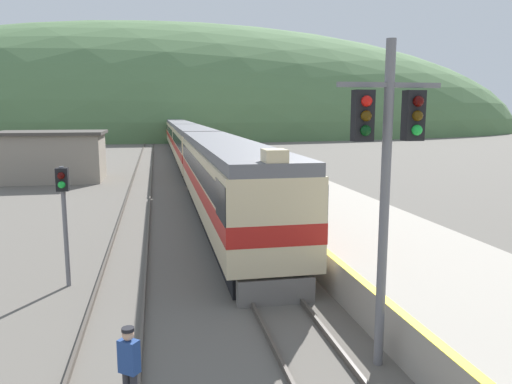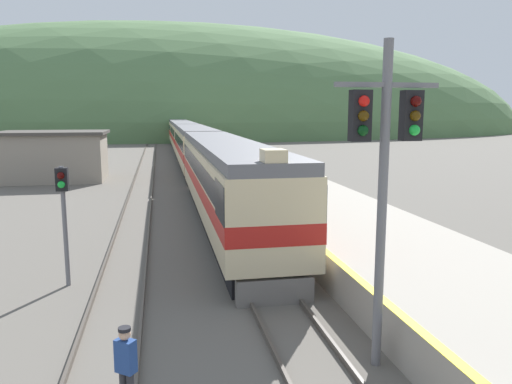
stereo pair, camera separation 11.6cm
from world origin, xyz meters
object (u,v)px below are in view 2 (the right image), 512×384
object	(u,v)px
express_train_lead_car	(226,179)
carriage_fifth	(174,127)
signal_mast_main	(384,159)
signal_post_siding	(63,201)
carriage_third	(183,136)
carriage_fourth	(178,130)
carriage_second	(194,147)
track_worker	(126,365)

from	to	relation	value
express_train_lead_car	carriage_fifth	bearing A→B (deg)	90.00
signal_mast_main	signal_post_siding	distance (m)	10.08
carriage_third	carriage_fourth	size ratio (longest dim) A/B	1.00
carriage_second	carriage_third	world-z (taller)	same
carriage_second	signal_mast_main	size ratio (longest dim) A/B	2.84
express_train_lead_car	signal_post_siding	distance (m)	9.90
signal_mast_main	carriage_fifth	bearing A→B (deg)	90.81
carriage_second	carriage_fifth	world-z (taller)	same
signal_post_siding	track_worker	bearing A→B (deg)	-72.84
express_train_lead_car	carriage_fourth	bearing A→B (deg)	90.00
signal_mast_main	signal_post_siding	world-z (taller)	signal_mast_main
signal_mast_main	signal_post_siding	xyz separation A→B (m)	(-7.47, 6.53, -1.76)
carriage_second	carriage_third	xyz separation A→B (m)	(0.00, 20.44, 0.00)
carriage_fifth	signal_post_siding	distance (m)	91.14
express_train_lead_car	track_worker	world-z (taller)	express_train_lead_car
track_worker	carriage_fourth	bearing A→B (deg)	87.18
carriage_third	carriage_fifth	bearing A→B (deg)	90.00
express_train_lead_car	carriage_fifth	distance (m)	83.14
carriage_third	carriage_fourth	distance (m)	20.44
carriage_second	carriage_fourth	xyz separation A→B (m)	(0.00, 40.87, 0.00)
carriage_fourth	track_worker	world-z (taller)	carriage_fourth
carriage_third	signal_mast_main	world-z (taller)	signal_mast_main
carriage_fourth	signal_mast_main	distance (m)	77.07
carriage_fifth	signal_post_siding	world-z (taller)	carriage_fifth
express_train_lead_car	signal_mast_main	xyz separation A→B (m)	(1.38, -14.32, 2.27)
carriage_second	carriage_fifth	size ratio (longest dim) A/B	1.00
carriage_second	carriage_fourth	world-z (taller)	same
carriage_fourth	carriage_fifth	xyz separation A→B (m)	(0.00, 20.44, 0.00)
carriage_third	carriage_fifth	world-z (taller)	same
carriage_fourth	carriage_fifth	bearing A→B (deg)	90.00
carriage_second	carriage_third	bearing A→B (deg)	90.00
carriage_third	signal_post_siding	xyz separation A→B (m)	(-6.09, -50.06, 0.52)
signal_mast_main	track_worker	xyz separation A→B (m)	(-5.21, -0.77, -3.56)
express_train_lead_car	signal_post_siding	size ratio (longest dim) A/B	5.75
carriage_fourth	carriage_second	bearing A→B (deg)	-90.00
signal_post_siding	express_train_lead_car	bearing A→B (deg)	52.01
signal_post_siding	carriage_second	bearing A→B (deg)	78.39
track_worker	signal_post_siding	bearing A→B (deg)	107.16
carriage_second	signal_mast_main	bearing A→B (deg)	-87.81
carriage_fourth	carriage_fifth	size ratio (longest dim) A/B	1.00
express_train_lead_car	track_worker	bearing A→B (deg)	-104.24
carriage_second	signal_post_siding	world-z (taller)	carriage_second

